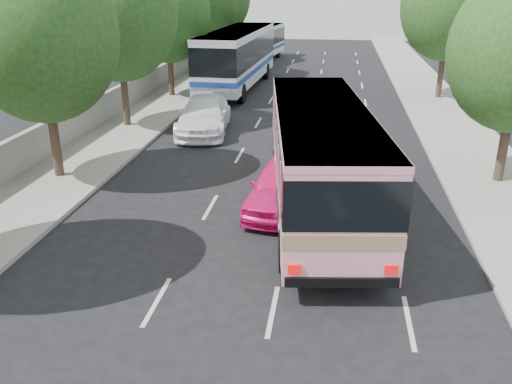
% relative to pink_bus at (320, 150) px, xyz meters
% --- Properties ---
extents(ground, '(120.00, 120.00, 0.00)m').
position_rel_pink_bus_xyz_m(ground, '(-1.84, -4.00, -2.27)').
color(ground, black).
rests_on(ground, ground).
extents(sidewalk_left, '(4.00, 90.00, 0.15)m').
position_rel_pink_bus_xyz_m(sidewalk_left, '(-10.34, 16.00, -2.19)').
color(sidewalk_left, '#9E998E').
rests_on(sidewalk_left, ground).
extents(sidewalk_right, '(4.00, 90.00, 0.12)m').
position_rel_pink_bus_xyz_m(sidewalk_right, '(6.66, 16.00, -2.21)').
color(sidewalk_right, '#9E998E').
rests_on(sidewalk_right, ground).
extents(low_wall, '(0.30, 90.00, 1.50)m').
position_rel_pink_bus_xyz_m(low_wall, '(-12.14, 16.00, -1.37)').
color(low_wall, '#9E998E').
rests_on(low_wall, sidewalk_left).
extents(tree_left_b, '(5.70, 5.70, 8.88)m').
position_rel_pink_bus_xyz_m(tree_left_b, '(-10.27, 1.94, 3.55)').
color(tree_left_b, '#38281E').
rests_on(tree_left_b, ground).
extents(tree_left_c, '(6.00, 6.00, 9.35)m').
position_rel_pink_bus_xyz_m(tree_left_c, '(-10.47, 9.94, 3.86)').
color(tree_left_c, '#38281E').
rests_on(tree_left_c, ground).
extents(tree_left_d, '(5.52, 5.52, 8.60)m').
position_rel_pink_bus_xyz_m(tree_left_d, '(-10.37, 17.94, 3.37)').
color(tree_left_d, '#38281E').
rests_on(tree_left_d, ground).
extents(tree_right_far, '(6.00, 6.00, 9.35)m').
position_rel_pink_bus_xyz_m(tree_right_far, '(7.23, 19.94, 3.86)').
color(tree_right_far, '#38281E').
rests_on(tree_right_far, ground).
extents(pink_bus, '(4.39, 11.69, 3.64)m').
position_rel_pink_bus_xyz_m(pink_bus, '(0.00, 0.00, 0.00)').
color(pink_bus, '#FAA1B0').
rests_on(pink_bus, ground).
extents(pink_taxi, '(2.54, 5.13, 1.68)m').
position_rel_pink_bus_xyz_m(pink_taxi, '(-1.25, 0.31, -1.43)').
color(pink_taxi, '#F71577').
rests_on(pink_taxi, ground).
extents(white_pickup, '(3.12, 6.30, 1.76)m').
position_rel_pink_bus_xyz_m(white_pickup, '(-6.25, 9.71, -1.39)').
color(white_pickup, white).
rests_on(white_pickup, ground).
extents(tour_coach_front, '(3.56, 13.79, 4.09)m').
position_rel_pink_bus_xyz_m(tour_coach_front, '(-6.57, 21.57, 0.20)').
color(tour_coach_front, silver).
rests_on(tour_coach_front, ground).
extents(tour_coach_rear, '(3.77, 10.93, 3.20)m').
position_rel_pink_bus_xyz_m(tour_coach_rear, '(-6.88, 34.95, -0.34)').
color(tour_coach_rear, white).
rests_on(tour_coach_rear, ground).
extents(taxi_roof_sign, '(0.57, 0.24, 0.18)m').
position_rel_pink_bus_xyz_m(taxi_roof_sign, '(-1.25, 0.31, -0.50)').
color(taxi_roof_sign, silver).
rests_on(taxi_roof_sign, pink_taxi).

